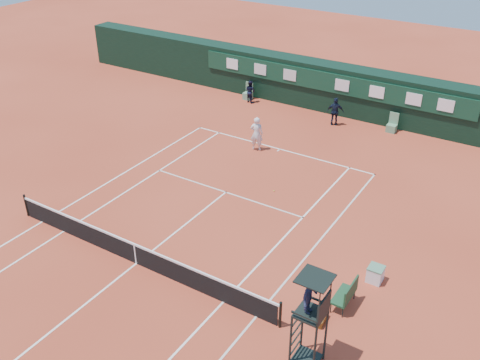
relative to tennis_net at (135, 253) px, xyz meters
name	(u,v)px	position (x,y,z in m)	size (l,w,h in m)	color
ground	(137,263)	(0.00, 0.00, -0.51)	(90.00, 90.00, 0.00)	#BE472D
court_lines	(137,263)	(0.00, 0.00, -0.50)	(11.05, 23.85, 0.01)	white
tennis_net	(135,253)	(0.00, 0.00, 0.00)	(12.90, 0.10, 1.10)	black
back_wall	(332,87)	(0.00, 18.74, 1.00)	(40.00, 1.65, 3.00)	black
linesman_chair_left	(248,95)	(-5.50, 17.48, -0.19)	(0.55, 0.50, 1.15)	#629673
linesman_chair_right	(392,127)	(4.50, 17.48, -0.19)	(0.55, 0.50, 1.15)	#5C8D67
umpire_chair	(311,303)	(7.80, -0.87, 1.95)	(0.96, 0.95, 3.42)	black
player_bench	(347,294)	(7.90, 2.10, 0.09)	(0.55, 1.20, 1.10)	#1A4226
tennis_bag	(321,319)	(7.47, 0.96, -0.38)	(0.31, 0.71, 0.27)	black
cooler	(375,274)	(8.30, 3.98, -0.18)	(0.57, 0.57, 0.65)	white
tennis_ball	(274,191)	(1.93, 7.72, -0.48)	(0.06, 0.06, 0.06)	yellow
player	(257,134)	(-1.09, 11.15, 0.46)	(0.71, 0.46, 1.94)	silver
ball_kid_left	(250,91)	(-5.09, 17.10, 0.24)	(0.73, 0.57, 1.50)	black
ball_kid_right	(335,112)	(1.22, 16.58, 0.36)	(1.02, 0.42, 1.74)	black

